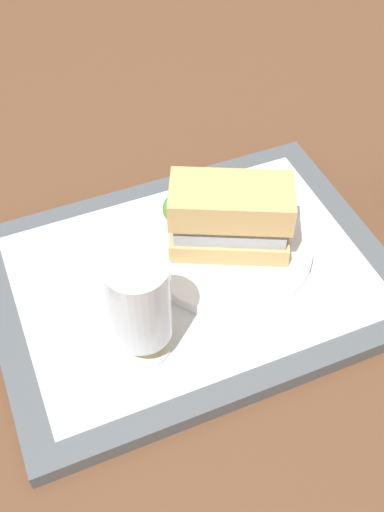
% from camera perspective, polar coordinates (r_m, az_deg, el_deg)
% --- Properties ---
extents(ground_plane, '(3.00, 3.00, 0.00)m').
position_cam_1_polar(ground_plane, '(0.71, 0.00, -2.66)').
color(ground_plane, brown).
extents(tray, '(0.44, 0.32, 0.02)m').
position_cam_1_polar(tray, '(0.70, 0.00, -2.15)').
color(tray, '#4C5156').
rests_on(tray, ground_plane).
extents(placemat, '(0.38, 0.27, 0.00)m').
position_cam_1_polar(placemat, '(0.69, 0.00, -1.60)').
color(placemat, silver).
rests_on(placemat, tray).
extents(plate, '(0.19, 0.19, 0.01)m').
position_cam_1_polar(plate, '(0.71, 3.34, 0.76)').
color(plate, white).
rests_on(plate, placemat).
extents(sandwich, '(0.14, 0.11, 0.08)m').
position_cam_1_polar(sandwich, '(0.67, 3.24, 3.63)').
color(sandwich, tan).
rests_on(sandwich, plate).
extents(beer_glass, '(0.06, 0.06, 0.12)m').
position_cam_1_polar(beer_glass, '(0.58, -4.83, -4.67)').
color(beer_glass, silver).
rests_on(beer_glass, placemat).
extents(napkin_folded, '(0.09, 0.07, 0.01)m').
position_cam_1_polar(napkin_folded, '(0.72, -7.09, 1.20)').
color(napkin_folded, white).
rests_on(napkin_folded, placemat).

